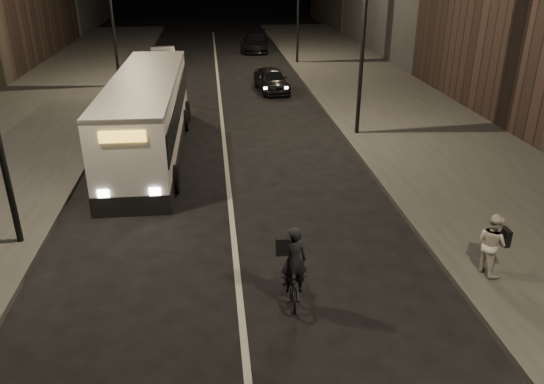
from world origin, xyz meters
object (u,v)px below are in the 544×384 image
object	(u,v)px
city_bus	(148,112)
cyclist_on_bicycle	(292,275)
pedestrian_woman	(492,244)
car_mid	(163,57)
streetlight_right_mid	(359,2)
car_far	(256,42)
car_near	(272,80)

from	to	relation	value
city_bus	cyclist_on_bicycle	distance (m)	10.86
pedestrian_woman	car_mid	xyz separation A→B (m)	(-9.44, 26.61, -0.19)
streetlight_right_mid	car_far	size ratio (longest dim) A/B	1.69
cyclist_on_bicycle	car_near	distance (m)	19.59
car_near	city_bus	bearing A→B (deg)	-127.72
car_mid	pedestrian_woman	bearing A→B (deg)	103.04
car_far	city_bus	bearing A→B (deg)	-99.50
cyclist_on_bicycle	car_far	world-z (taller)	cyclist_on_bicycle
car_near	streetlight_right_mid	bearing A→B (deg)	-80.31
cyclist_on_bicycle	car_mid	xyz separation A→B (m)	(-4.71, 26.93, 0.11)
car_near	car_mid	distance (m)	9.86
car_mid	streetlight_right_mid	bearing A→B (deg)	112.88
city_bus	car_mid	bearing A→B (deg)	93.31
streetlight_right_mid	city_bus	bearing A→B (deg)	-172.31
cyclist_on_bicycle	car_near	world-z (taller)	cyclist_on_bicycle
city_bus	pedestrian_woman	world-z (taller)	city_bus
pedestrian_woman	streetlight_right_mid	bearing A→B (deg)	-12.13
pedestrian_woman	car_mid	bearing A→B (deg)	4.43
streetlight_right_mid	car_near	bearing A→B (deg)	106.06
cyclist_on_bicycle	car_far	distance (m)	33.12
cyclist_on_bicycle	car_near	bearing A→B (deg)	87.70
car_near	car_mid	size ratio (longest dim) A/B	0.85
car_mid	car_near	bearing A→B (deg)	124.59
city_bus	car_far	world-z (taller)	city_bus
car_near	car_far	size ratio (longest dim) A/B	0.79
pedestrian_woman	car_near	bearing A→B (deg)	-6.32
cyclist_on_bicycle	pedestrian_woman	distance (m)	4.75
streetlight_right_mid	car_far	bearing A→B (deg)	95.48
car_mid	car_far	bearing A→B (deg)	-144.43
car_near	car_far	xyz separation A→B (m)	(0.30, 13.55, 0.05)
streetlight_right_mid	pedestrian_woman	size ratio (longest dim) A/B	5.33
streetlight_right_mid	pedestrian_woman	distance (m)	11.72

